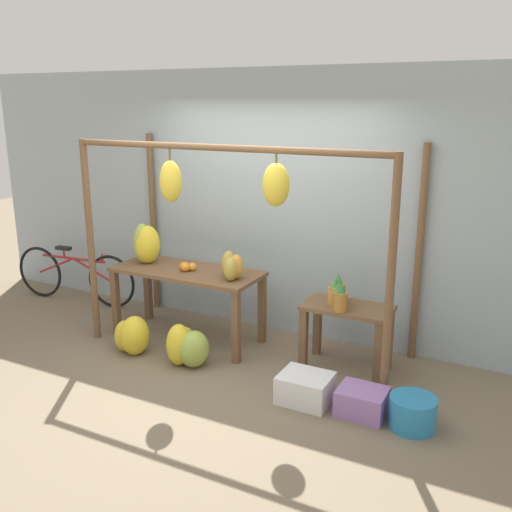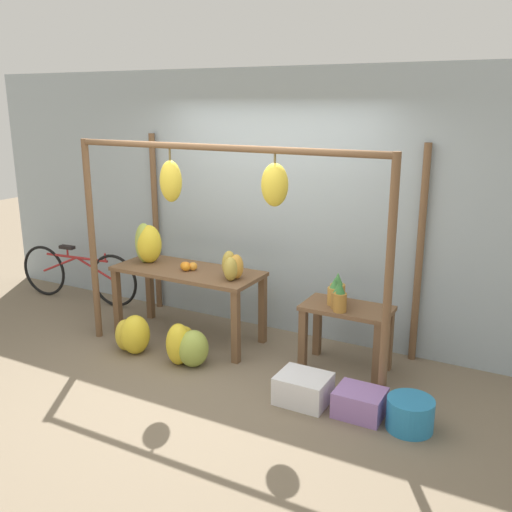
{
  "view_description": "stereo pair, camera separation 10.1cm",
  "coord_description": "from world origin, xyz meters",
  "px_view_note": "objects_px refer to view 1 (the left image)",
  "views": [
    {
      "loc": [
        2.58,
        -3.93,
        2.47
      ],
      "look_at": [
        0.14,
        0.78,
        1.02
      ],
      "focal_mm": 40.0,
      "sensor_mm": 36.0,
      "label": 1
    },
    {
      "loc": [
        2.67,
        -3.88,
        2.47
      ],
      "look_at": [
        0.14,
        0.78,
        1.02
      ],
      "focal_mm": 40.0,
      "sensor_mm": 36.0,
      "label": 2
    }
  ],
  "objects_px": {
    "banana_pile_ground_right": "(186,346)",
    "parked_bicycle": "(75,275)",
    "pineapple_cluster": "(338,294)",
    "papaya_pile": "(232,267)",
    "fruit_crate_purple": "(362,402)",
    "orange_pile": "(186,267)",
    "banana_pile_ground_left": "(132,336)",
    "blue_bucket": "(413,412)",
    "banana_pile_on_table": "(146,244)",
    "fruit_crate_white": "(305,388)"
  },
  "relations": [
    {
      "from": "orange_pile",
      "to": "banana_pile_ground_right",
      "type": "xyz_separation_m",
      "value": [
        0.31,
        -0.49,
        -0.62
      ]
    },
    {
      "from": "orange_pile",
      "to": "banana_pile_on_table",
      "type": "bearing_deg",
      "value": 174.7
    },
    {
      "from": "orange_pile",
      "to": "parked_bicycle",
      "type": "bearing_deg",
      "value": 169.67
    },
    {
      "from": "blue_bucket",
      "to": "banana_pile_ground_right",
      "type": "bearing_deg",
      "value": 177.21
    },
    {
      "from": "orange_pile",
      "to": "banana_pile_ground_right",
      "type": "height_order",
      "value": "orange_pile"
    },
    {
      "from": "banana_pile_on_table",
      "to": "banana_pile_ground_left",
      "type": "distance_m",
      "value": 1.01
    },
    {
      "from": "fruit_crate_white",
      "to": "parked_bicycle",
      "type": "bearing_deg",
      "value": 164.7
    },
    {
      "from": "fruit_crate_purple",
      "to": "blue_bucket",
      "type": "bearing_deg",
      "value": -1.37
    },
    {
      "from": "papaya_pile",
      "to": "orange_pile",
      "type": "bearing_deg",
      "value": 178.26
    },
    {
      "from": "orange_pile",
      "to": "blue_bucket",
      "type": "distance_m",
      "value": 2.65
    },
    {
      "from": "orange_pile",
      "to": "banana_pile_ground_left",
      "type": "height_order",
      "value": "orange_pile"
    },
    {
      "from": "blue_bucket",
      "to": "pineapple_cluster",
      "type": "bearing_deg",
      "value": 141.64
    },
    {
      "from": "pineapple_cluster",
      "to": "papaya_pile",
      "type": "xyz_separation_m",
      "value": [
        -1.06,
        -0.12,
        0.15
      ]
    },
    {
      "from": "papaya_pile",
      "to": "fruit_crate_purple",
      "type": "relative_size",
      "value": 0.73
    },
    {
      "from": "banana_pile_ground_right",
      "to": "parked_bicycle",
      "type": "height_order",
      "value": "parked_bicycle"
    },
    {
      "from": "pineapple_cluster",
      "to": "papaya_pile",
      "type": "distance_m",
      "value": 1.07
    },
    {
      "from": "banana_pile_ground_right",
      "to": "fruit_crate_purple",
      "type": "distance_m",
      "value": 1.78
    },
    {
      "from": "orange_pile",
      "to": "parked_bicycle",
      "type": "relative_size",
      "value": 0.1
    },
    {
      "from": "banana_pile_on_table",
      "to": "banana_pile_ground_right",
      "type": "xyz_separation_m",
      "value": [
        0.86,
        -0.55,
        -0.79
      ]
    },
    {
      "from": "banana_pile_ground_left",
      "to": "fruit_crate_purple",
      "type": "relative_size",
      "value": 1.2
    },
    {
      "from": "fruit_crate_white",
      "to": "blue_bucket",
      "type": "xyz_separation_m",
      "value": [
        0.89,
        0.01,
        0.01
      ]
    },
    {
      "from": "orange_pile",
      "to": "papaya_pile",
      "type": "bearing_deg",
      "value": -1.74
    },
    {
      "from": "banana_pile_ground_right",
      "to": "parked_bicycle",
      "type": "bearing_deg",
      "value": 159.36
    },
    {
      "from": "fruit_crate_white",
      "to": "parked_bicycle",
      "type": "distance_m",
      "value": 3.68
    },
    {
      "from": "orange_pile",
      "to": "pineapple_cluster",
      "type": "distance_m",
      "value": 1.61
    },
    {
      "from": "fruit_crate_white",
      "to": "blue_bucket",
      "type": "relative_size",
      "value": 1.18
    },
    {
      "from": "parked_bicycle",
      "to": "banana_pile_ground_left",
      "type": "bearing_deg",
      "value": -28.69
    },
    {
      "from": "blue_bucket",
      "to": "papaya_pile",
      "type": "bearing_deg",
      "value": 163.24
    },
    {
      "from": "banana_pile_ground_left",
      "to": "parked_bicycle",
      "type": "relative_size",
      "value": 0.27
    },
    {
      "from": "fruit_crate_white",
      "to": "fruit_crate_purple",
      "type": "height_order",
      "value": "fruit_crate_white"
    },
    {
      "from": "pineapple_cluster",
      "to": "parked_bicycle",
      "type": "xyz_separation_m",
      "value": [
        -3.55,
        0.25,
        -0.4
      ]
    },
    {
      "from": "blue_bucket",
      "to": "fruit_crate_white",
      "type": "bearing_deg",
      "value": -179.08
    },
    {
      "from": "banana_pile_ground_left",
      "to": "banana_pile_on_table",
      "type": "bearing_deg",
      "value": 111.46
    },
    {
      "from": "banana_pile_on_table",
      "to": "orange_pile",
      "type": "xyz_separation_m",
      "value": [
        0.55,
        -0.05,
        -0.17
      ]
    },
    {
      "from": "fruit_crate_white",
      "to": "orange_pile",
      "type": "bearing_deg",
      "value": 158.95
    },
    {
      "from": "blue_bucket",
      "to": "orange_pile",
      "type": "bearing_deg",
      "value": 166.45
    },
    {
      "from": "banana_pile_ground_right",
      "to": "parked_bicycle",
      "type": "distance_m",
      "value": 2.41
    },
    {
      "from": "banana_pile_ground_left",
      "to": "blue_bucket",
      "type": "distance_m",
      "value": 2.82
    },
    {
      "from": "banana_pile_ground_right",
      "to": "fruit_crate_white",
      "type": "distance_m",
      "value": 1.3
    },
    {
      "from": "banana_pile_ground_right",
      "to": "blue_bucket",
      "type": "bearing_deg",
      "value": -2.79
    },
    {
      "from": "banana_pile_ground_right",
      "to": "blue_bucket",
      "type": "relative_size",
      "value": 1.4
    },
    {
      "from": "pineapple_cluster",
      "to": "orange_pile",
      "type": "bearing_deg",
      "value": -176.47
    },
    {
      "from": "banana_pile_on_table",
      "to": "banana_pile_ground_right",
      "type": "distance_m",
      "value": 1.29
    },
    {
      "from": "pineapple_cluster",
      "to": "banana_pile_ground_right",
      "type": "bearing_deg",
      "value": -155.47
    },
    {
      "from": "banana_pile_ground_right",
      "to": "banana_pile_on_table",
      "type": "bearing_deg",
      "value": 147.61
    },
    {
      "from": "fruit_crate_purple",
      "to": "banana_pile_on_table",
      "type": "bearing_deg",
      "value": 166.32
    },
    {
      "from": "orange_pile",
      "to": "banana_pile_ground_right",
      "type": "distance_m",
      "value": 0.85
    },
    {
      "from": "banana_pile_ground_left",
      "to": "banana_pile_ground_right",
      "type": "bearing_deg",
      "value": 3.57
    },
    {
      "from": "banana_pile_on_table",
      "to": "papaya_pile",
      "type": "bearing_deg",
      "value": -3.52
    },
    {
      "from": "banana_pile_ground_right",
      "to": "fruit_crate_purple",
      "type": "xyz_separation_m",
      "value": [
        1.78,
        -0.1,
        -0.08
      ]
    }
  ]
}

